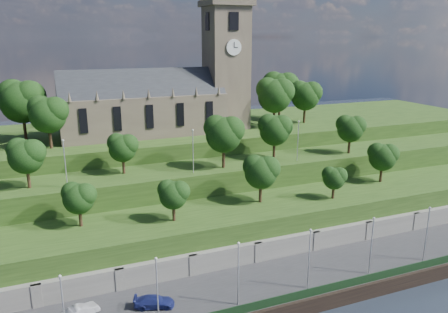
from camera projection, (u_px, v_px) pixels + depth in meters
name	position (u px, v px, depth m)	size (l,w,h in m)	color
promenade	(241.00, 293.00, 58.15)	(160.00, 12.00, 2.00)	#2D2D30
fence	(259.00, 305.00, 52.89)	(160.00, 0.10, 1.20)	#173419
retaining_wall	(225.00, 262.00, 63.10)	(160.00, 2.10, 5.00)	slate
embankment_lower	(210.00, 236.00, 68.10)	(160.00, 12.00, 8.00)	#274517
embankment_upper	(189.00, 200.00, 77.42)	(160.00, 10.00, 12.00)	#274517
hilltop	(160.00, 162.00, 95.83)	(160.00, 32.00, 15.00)	#274517
church	(166.00, 95.00, 88.55)	(38.60, 12.35, 27.60)	brown
trees_lower	(232.00, 179.00, 67.57)	(71.20, 8.60, 7.88)	#311F13
trees_upper	(219.00, 135.00, 75.39)	(63.20, 8.37, 9.22)	#311F13
trees_hilltop	(169.00, 97.00, 87.92)	(73.47, 16.89, 11.56)	#311F13
lamp_posts_promenade	(238.00, 269.00, 52.75)	(60.36, 0.36, 8.47)	#B2B2B7
lamp_posts_upper	(193.00, 148.00, 72.00)	(40.36, 0.36, 7.49)	#B2B2B7
car_middle	(80.00, 311.00, 51.42)	(1.55, 4.44, 1.46)	#A5A4A9
car_right	(154.00, 302.00, 53.36)	(2.00, 4.92, 1.43)	navy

